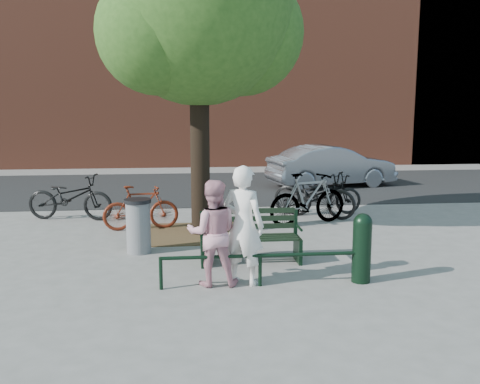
{
  "coord_description": "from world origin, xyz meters",
  "views": [
    {
      "loc": [
        -1.1,
        -8.96,
        2.78
      ],
      "look_at": [
        -0.08,
        1.0,
        1.09
      ],
      "focal_mm": 40.0,
      "sensor_mm": 36.0,
      "label": 1
    }
  ],
  "objects": [
    {
      "name": "bicycle_d",
      "position": [
        1.67,
        2.84,
        0.6
      ],
      "size": [
        2.07,
        1.2,
        1.2
      ],
      "primitive_type": "imported",
      "rotation": [
        0.0,
        0.0,
        1.91
      ],
      "color": "gray",
      "rests_on": "ground"
    },
    {
      "name": "dirt_pit",
      "position": [
        -1.0,
        2.2,
        0.01
      ],
      "size": [
        2.4,
        2.0,
        0.02
      ],
      "primitive_type": "cube",
      "color": "brown",
      "rests_on": "ground"
    },
    {
      "name": "townhouse_row",
      "position": [
        0.17,
        16.0,
        6.25
      ],
      "size": [
        45.0,
        4.0,
        14.0
      ],
      "color": "brown",
      "rests_on": "ground"
    },
    {
      "name": "park_bench",
      "position": [
        -0.0,
        0.08,
        0.48
      ],
      "size": [
        1.74,
        0.54,
        0.97
      ],
      "color": "black",
      "rests_on": "ground"
    },
    {
      "name": "person_left",
      "position": [
        -0.24,
        -1.05,
        0.92
      ],
      "size": [
        0.81,
        0.73,
        1.85
      ],
      "primitive_type": "imported",
      "rotation": [
        0.0,
        0.0,
        2.58
      ],
      "color": "white",
      "rests_on": "ground"
    },
    {
      "name": "street_tree",
      "position": [
        -0.75,
        2.2,
        4.42
      ],
      "size": [
        4.2,
        3.8,
        6.5
      ],
      "color": "black",
      "rests_on": "ground"
    },
    {
      "name": "person_right",
      "position": [
        -0.71,
        -1.05,
        0.82
      ],
      "size": [
        0.82,
        0.66,
        1.63
      ],
      "primitive_type": "imported",
      "rotation": [
        0.0,
        0.0,
        3.09
      ],
      "color": "#D18F9E",
      "rests_on": "ground"
    },
    {
      "name": "litter_bin",
      "position": [
        -2.0,
        0.87,
        0.51
      ],
      "size": [
        0.5,
        0.5,
        1.02
      ],
      "color": "gray",
      "rests_on": "ground"
    },
    {
      "name": "bicycle_c",
      "position": [
        2.3,
        3.86,
        0.51
      ],
      "size": [
        1.99,
        0.83,
        1.02
      ],
      "primitive_type": "imported",
      "rotation": [
        0.0,
        0.0,
        1.65
      ],
      "color": "black",
      "rests_on": "ground"
    },
    {
      "name": "bollard",
      "position": [
        1.6,
        -1.16,
        0.59
      ],
      "size": [
        0.29,
        0.29,
        1.09
      ],
      "color": "black",
      "rests_on": "ground"
    },
    {
      "name": "guard_railing",
      "position": [
        0.0,
        -1.2,
        0.4
      ],
      "size": [
        3.06,
        0.06,
        0.51
      ],
      "color": "black",
      "rests_on": "ground"
    },
    {
      "name": "bicycle_e",
      "position": [
        2.01,
        3.67,
        0.56
      ],
      "size": [
        2.17,
        1.85,
        1.12
      ],
      "primitive_type": "imported",
      "rotation": [
        0.0,
        0.0,
        0.95
      ],
      "color": "black",
      "rests_on": "ground"
    },
    {
      "name": "bicycle_b",
      "position": [
        -2.1,
        2.69,
        0.49
      ],
      "size": [
        1.69,
        0.67,
        0.99
      ],
      "primitive_type": "imported",
      "rotation": [
        0.0,
        0.0,
        1.7
      ],
      "color": "#591B0C",
      "rests_on": "ground"
    },
    {
      "name": "ground",
      "position": [
        0.0,
        0.0,
        0.0
      ],
      "size": [
        90.0,
        90.0,
        0.0
      ],
      "primitive_type": "plane",
      "color": "gray",
      "rests_on": "ground"
    },
    {
      "name": "bicycle_a",
      "position": [
        -3.86,
        3.9,
        0.55
      ],
      "size": [
        2.18,
        1.13,
        1.09
      ],
      "primitive_type": "imported",
      "rotation": [
        0.0,
        0.0,
        1.36
      ],
      "color": "black",
      "rests_on": "ground"
    },
    {
      "name": "parked_car",
      "position": [
        3.69,
        8.21,
        0.69
      ],
      "size": [
        4.41,
        2.35,
        1.38
      ],
      "primitive_type": "imported",
      "rotation": [
        0.0,
        0.0,
        1.79
      ],
      "color": "gray",
      "rests_on": "ground"
    },
    {
      "name": "road",
      "position": [
        0.0,
        8.5,
        0.01
      ],
      "size": [
        40.0,
        7.0,
        0.01
      ],
      "primitive_type": "cube",
      "color": "black",
      "rests_on": "ground"
    }
  ]
}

